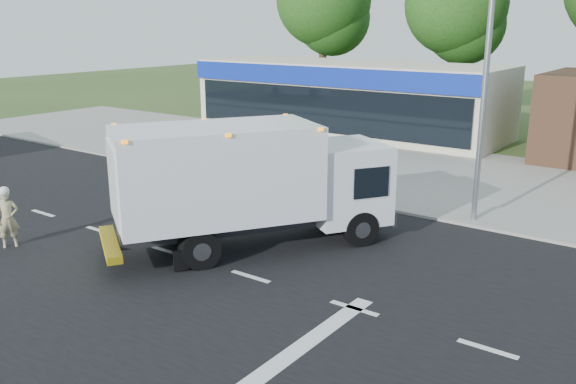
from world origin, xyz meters
TOP-DOWN VIEW (x-y plane):
  - ground at (0.00, 0.00)m, footprint 120.00×120.00m
  - road_asphalt at (0.00, 0.00)m, footprint 60.00×14.00m
  - sidewalk at (0.00, 8.20)m, footprint 60.00×2.40m
  - parking_apron at (0.00, 14.00)m, footprint 60.00×9.00m
  - lane_markings at (1.35, -1.35)m, footprint 55.20×7.00m
  - ems_box_truck at (-1.40, 1.63)m, footprint 6.45×8.06m
  - emergency_worker at (-6.93, -2.35)m, footprint 0.64×0.73m
  - retail_strip_mall at (-9.00, 19.93)m, footprint 18.00×6.20m
  - traffic_signal_pole at (2.35, 7.60)m, footprint 3.51×0.25m
  - background_trees at (-0.85, 28.16)m, footprint 36.77×7.39m

SIDE VIEW (x-z plane):
  - ground at x=0.00m, z-range 0.00..0.00m
  - road_asphalt at x=0.00m, z-range -0.01..0.01m
  - parking_apron at x=0.00m, z-range 0.00..0.02m
  - lane_markings at x=1.35m, z-range 0.01..0.02m
  - sidewalk at x=0.00m, z-range 0.00..0.12m
  - emergency_worker at x=-6.93m, z-range -0.01..1.77m
  - retail_strip_mall at x=-9.00m, z-range 0.01..4.01m
  - ems_box_truck at x=-1.40m, z-range 0.27..3.83m
  - traffic_signal_pole at x=2.35m, z-range 0.92..8.92m
  - background_trees at x=-0.85m, z-range 1.33..13.43m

